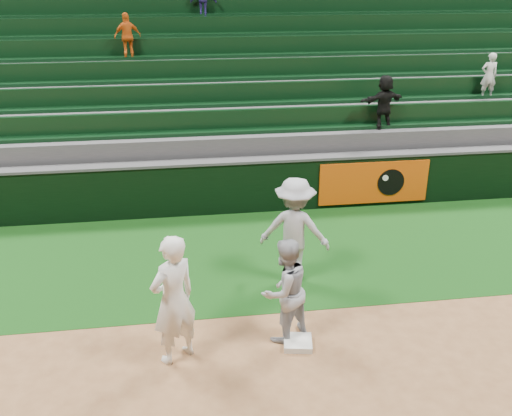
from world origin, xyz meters
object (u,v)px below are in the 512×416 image
(first_base, at_px, (298,343))
(first_baseman, at_px, (173,300))
(baserunner, at_px, (285,291))
(base_coach, at_px, (295,230))

(first_base, height_order, first_baseman, first_baseman)
(baserunner, bearing_deg, base_coach, -135.04)
(first_base, distance_m, base_coach, 2.20)
(first_base, bearing_deg, base_coach, 80.50)
(base_coach, bearing_deg, first_baseman, 62.69)
(first_baseman, height_order, baserunner, first_baseman)
(first_base, height_order, baserunner, baserunner)
(first_base, relative_size, baserunner, 0.25)
(baserunner, bearing_deg, first_baseman, -19.23)
(first_baseman, distance_m, baserunner, 1.66)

